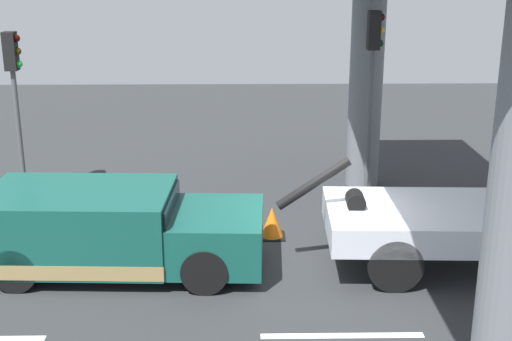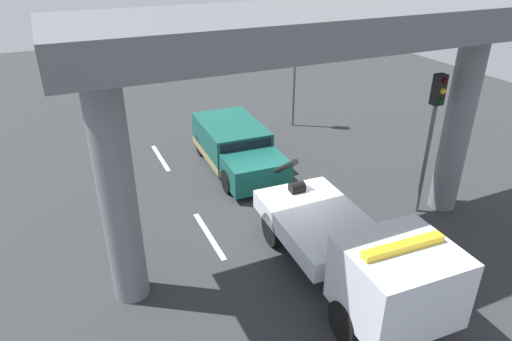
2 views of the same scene
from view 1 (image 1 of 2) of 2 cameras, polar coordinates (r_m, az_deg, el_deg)
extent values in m
cube|color=#2D3033|center=(13.60, 5.66, -8.10)|extent=(60.00, 40.00, 0.10)
cube|color=silver|center=(11.34, 7.14, -13.38)|extent=(2.60, 0.16, 0.01)
cube|color=silver|center=(13.62, 13.96, -4.05)|extent=(3.93, 2.55, 0.55)
cube|color=#196B9E|center=(14.75, 12.96, -2.65)|extent=(3.65, 0.17, 0.20)
cylinder|color=black|center=(13.06, 4.77, -1.08)|extent=(1.42, 0.24, 1.07)
cylinder|color=black|center=(13.25, 8.21, -2.49)|extent=(0.38, 0.46, 0.36)
cylinder|color=black|center=(14.58, 10.03, -4.14)|extent=(1.01, 0.36, 1.00)
cylinder|color=black|center=(12.69, 11.39, -7.57)|extent=(1.01, 0.36, 1.00)
cube|color=#145147|center=(13.52, -14.32, -4.33)|extent=(3.54, 2.34, 1.35)
cube|color=#145147|center=(13.14, -3.25, -5.37)|extent=(1.81, 2.18, 0.95)
cube|color=black|center=(13.05, -6.99, -3.29)|extent=(0.14, 1.94, 0.59)
cube|color=#9E8451|center=(13.71, -14.17, -6.25)|extent=(3.56, 2.35, 0.28)
cylinder|color=black|center=(14.15, -3.54, -4.93)|extent=(0.85, 0.31, 0.84)
cylinder|color=black|center=(12.40, -4.28, -8.28)|extent=(0.85, 0.31, 0.84)
cylinder|color=black|center=(14.82, -16.77, -4.61)|extent=(0.85, 0.31, 0.84)
cylinder|color=black|center=(13.16, -19.28, -7.70)|extent=(0.85, 0.31, 0.84)
cylinder|color=slate|center=(17.83, 9.10, 7.82)|extent=(0.85, 0.85, 5.79)
cylinder|color=#515456|center=(17.70, -18.95, 2.72)|extent=(0.12, 0.12, 3.19)
cube|color=black|center=(17.33, -19.62, 9.27)|extent=(0.28, 0.32, 0.90)
sphere|color=#360605|center=(17.24, -19.20, 10.28)|extent=(0.18, 0.18, 0.18)
sphere|color=#3A2D06|center=(17.28, -19.11, 9.30)|extent=(0.18, 0.18, 0.18)
sphere|color=green|center=(17.32, -19.01, 8.32)|extent=(0.18, 0.18, 0.18)
cylinder|color=#515456|center=(17.05, 9.33, 3.72)|extent=(0.12, 0.12, 3.66)
cube|color=black|center=(16.67, 9.71, 11.35)|extent=(0.28, 0.32, 0.90)
sphere|color=#360605|center=(16.67, 10.32, 12.36)|extent=(0.18, 0.18, 0.18)
sphere|color=gold|center=(16.70, 10.26, 11.33)|extent=(0.18, 0.18, 0.18)
sphere|color=black|center=(16.73, 10.21, 10.31)|extent=(0.18, 0.18, 0.18)
cone|color=orange|center=(14.76, 1.32, -4.31)|extent=(0.50, 0.50, 0.66)
cube|color=black|center=(14.88, 1.32, -5.44)|extent=(0.56, 0.56, 0.03)
camera|label=2|loc=(14.12, 66.08, 16.56)|focal=32.07mm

